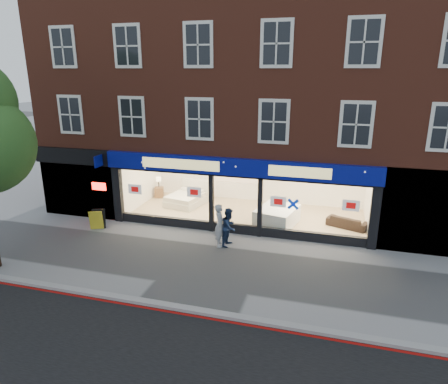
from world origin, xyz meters
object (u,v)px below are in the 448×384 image
at_px(mattress_stack, 277,216).
at_px(a_board, 97,219).
at_px(sofa, 347,222).
at_px(pedestrian_blue, 229,227).
at_px(display_bed, 187,198).
at_px(pedestrian_grey, 220,225).

height_order(mattress_stack, a_board, a_board).
bearing_deg(sofa, a_board, 36.47).
distance_m(mattress_stack, sofa, 3.05).
bearing_deg(mattress_stack, pedestrian_blue, -121.79).
xyz_separation_m(mattress_stack, pedestrian_blue, (-1.53, -2.47, 0.29)).
xyz_separation_m(display_bed, mattress_stack, (4.85, -1.53, 0.07)).
bearing_deg(display_bed, pedestrian_grey, -42.72).
bearing_deg(pedestrian_blue, mattress_stack, -24.13).
distance_m(sofa, a_board, 10.90).
bearing_deg(sofa, pedestrian_grey, 53.48).
bearing_deg(a_board, sofa, -7.98).
bearing_deg(display_bed, mattress_stack, -5.88).
bearing_deg(a_board, display_bed, 32.57).
bearing_deg(pedestrian_blue, pedestrian_grey, 120.20).
bearing_deg(display_bed, a_board, -112.23).
bearing_deg(pedestrian_blue, a_board, 97.22).
xyz_separation_m(a_board, pedestrian_grey, (5.62, -0.19, 0.42)).
relative_size(display_bed, a_board, 2.53).
xyz_separation_m(a_board, pedestrian_blue, (5.97, -0.05, 0.33)).
relative_size(display_bed, pedestrian_blue, 1.45).
height_order(display_bed, a_board, display_bed).
height_order(sofa, pedestrian_grey, pedestrian_grey).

